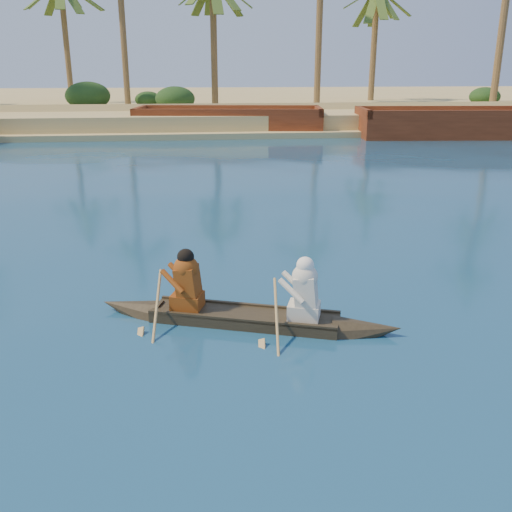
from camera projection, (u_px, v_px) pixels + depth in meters
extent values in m
plane|color=navy|center=(305.00, 250.00, 13.96)|extent=(160.00, 160.00, 0.00)
cube|color=tan|center=(231.00, 131.00, 38.43)|extent=(150.00, 8.00, 0.50)
cube|color=tan|center=(216.00, 104.00, 59.03)|extent=(150.00, 50.00, 1.50)
cube|color=maroon|center=(229.00, 127.00, 37.67)|extent=(12.51, 5.54, 1.51)
cube|color=maroon|center=(458.00, 129.00, 36.04)|extent=(12.82, 5.26, 1.56)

